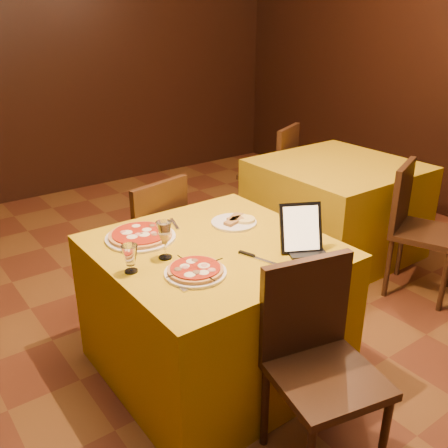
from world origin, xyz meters
TOP-DOWN VIEW (x-y plane):
  - floor at (0.00, 0.00)m, footprint 6.00×7.00m
  - wall_back at (0.00, 3.50)m, footprint 6.00×0.01m
  - main_table at (-0.09, 0.10)m, footprint 1.10×1.10m
  - side_table at (1.53, 0.72)m, footprint 1.10×1.10m
  - chair_main_near at (-0.09, -0.69)m, footprint 0.46×0.46m
  - chair_main_far at (-0.09, 0.90)m, footprint 0.46×0.46m
  - chair_side_near at (1.53, -0.09)m, footprint 0.54×0.54m
  - chair_side_far at (1.53, 1.54)m, footprint 0.60×0.60m
  - pizza_near at (-0.33, -0.09)m, footprint 0.28×0.28m
  - pizza_far at (-0.35, 0.39)m, footprint 0.36×0.36m
  - cutlet_dish at (0.16, 0.26)m, footprint 0.25×0.25m
  - wine_glass at (-0.36, 0.13)m, footprint 0.09×0.09m
  - water_glass at (-0.55, 0.10)m, footprint 0.09×0.09m
  - tablet at (0.22, -0.19)m, footprint 0.23×0.18m
  - knife at (-0.01, -0.17)m, footprint 0.09×0.23m
  - fork_near at (-0.45, -0.11)m, footprint 0.03×0.18m
  - fork_far at (-0.11, 0.45)m, footprint 0.07×0.16m

SIDE VIEW (x-z plane):
  - floor at x=0.00m, z-range -0.01..0.00m
  - main_table at x=-0.09m, z-range 0.00..0.75m
  - side_table at x=1.53m, z-range 0.00..0.75m
  - chair_main_near at x=-0.09m, z-range 0.00..0.91m
  - chair_main_far at x=-0.09m, z-range 0.00..0.91m
  - chair_side_near at x=1.53m, z-range 0.00..0.91m
  - chair_side_far at x=1.53m, z-range 0.00..0.91m
  - knife at x=-0.01m, z-range 0.75..0.76m
  - fork_near at x=-0.45m, z-range 0.75..0.76m
  - fork_far at x=-0.11m, z-range 0.75..0.76m
  - cutlet_dish at x=0.16m, z-range 0.75..0.78m
  - pizza_near at x=-0.33m, z-range 0.75..0.78m
  - pizza_far at x=-0.35m, z-range 0.75..0.78m
  - water_glass at x=-0.55m, z-range 0.75..0.88m
  - wine_glass at x=-0.36m, z-range 0.75..0.94m
  - tablet at x=0.22m, z-range 0.75..0.99m
  - wall_back at x=0.00m, z-range 0.00..2.80m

